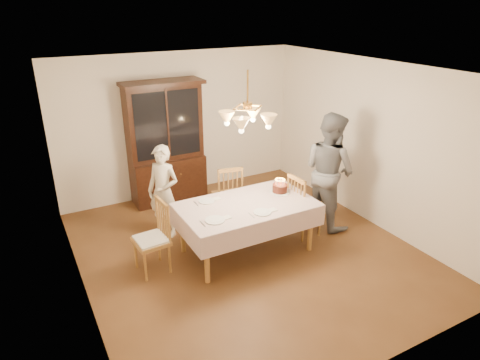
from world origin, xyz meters
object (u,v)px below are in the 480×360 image
dining_table (247,209)px  china_hutch (166,145)px  elderly_woman (163,192)px  birthday_cake (280,189)px  chair_far_side (228,196)px

dining_table → china_hutch: china_hutch is taller
elderly_woman → birthday_cake: size_ratio=4.82×
china_hutch → elderly_woman: china_hutch is taller
chair_far_side → birthday_cake: 1.03m
dining_table → elderly_woman: size_ratio=1.31×
birthday_cake → chair_far_side: bearing=117.1°
elderly_woman → birthday_cake: (1.48, -0.93, 0.10)m
dining_table → birthday_cake: 0.64m
dining_table → birthday_cake: bearing=9.7°
dining_table → birthday_cake: (0.62, 0.11, 0.14)m
chair_far_side → elderly_woman: 1.09m
dining_table → elderly_woman: elderly_woman is taller
china_hutch → birthday_cake: bearing=-65.2°
dining_table → china_hutch: 2.31m
elderly_woman → birthday_cake: bearing=21.2°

